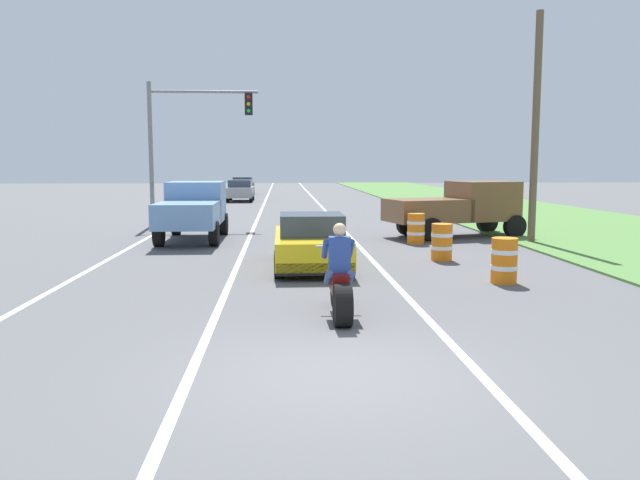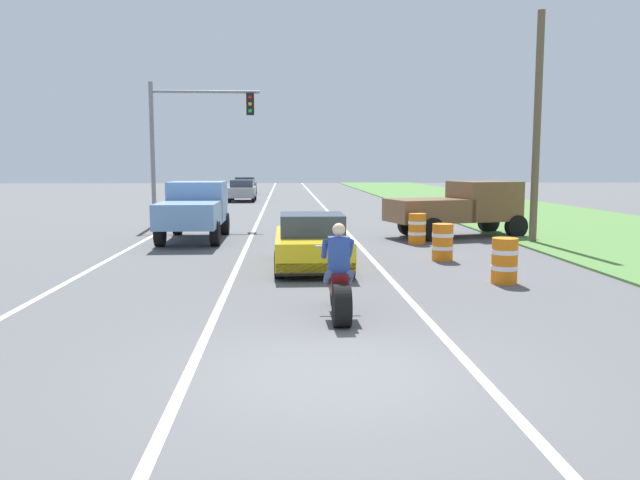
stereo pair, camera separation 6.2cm
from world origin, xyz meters
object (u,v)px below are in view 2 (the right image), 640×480
(motorcycle_with_rider, at_px, (339,283))
(construction_barrel_nearest, at_px, (504,261))
(distant_car_further_ahead, at_px, (245,186))
(sports_car_yellow, at_px, (312,243))
(pickup_truck_right_shoulder_brown, at_px, (461,206))
(construction_barrel_mid, at_px, (443,242))
(distant_car_far_ahead, at_px, (242,190))
(pickup_truck_left_lane_light_blue, at_px, (194,208))
(traffic_light_mast_near, at_px, (186,131))
(construction_barrel_far, at_px, (417,229))

(motorcycle_with_rider, bearing_deg, construction_barrel_nearest, 36.93)
(distant_car_further_ahead, bearing_deg, sports_car_yellow, -84.05)
(motorcycle_with_rider, relative_size, pickup_truck_right_shoulder_brown, 0.43)
(construction_barrel_mid, bearing_deg, distant_car_far_ahead, 104.42)
(sports_car_yellow, xyz_separation_m, distant_car_further_ahead, (-4.02, 38.52, 0.14))
(pickup_truck_left_lane_light_blue, height_order, traffic_light_mast_near, traffic_light_mast_near)
(pickup_truck_left_lane_light_blue, xyz_separation_m, pickup_truck_right_shoulder_brown, (9.40, 0.52, 0.00))
(construction_barrel_mid, bearing_deg, distant_car_further_ahead, 101.43)
(pickup_truck_right_shoulder_brown, relative_size, construction_barrel_mid, 5.14)
(pickup_truck_left_lane_light_blue, xyz_separation_m, distant_car_far_ahead, (0.13, 23.02, -0.33))
(motorcycle_with_rider, xyz_separation_m, construction_barrel_mid, (3.36, 6.27, -0.09))
(motorcycle_with_rider, bearing_deg, pickup_truck_left_lane_light_blue, 109.45)
(sports_car_yellow, relative_size, construction_barrel_far, 4.30)
(pickup_truck_right_shoulder_brown, xyz_separation_m, construction_barrel_mid, (-2.05, -5.56, -0.60))
(sports_car_yellow, distance_m, traffic_light_mast_near, 12.80)
(sports_car_yellow, bearing_deg, pickup_truck_right_shoulder_brown, 49.02)
(pickup_truck_left_lane_light_blue, relative_size, distant_car_further_ahead, 1.20)
(construction_barrel_nearest, xyz_separation_m, distant_car_far_ahead, (-7.75, 31.40, 0.27))
(pickup_truck_right_shoulder_brown, height_order, traffic_light_mast_near, traffic_light_mast_near)
(construction_barrel_nearest, bearing_deg, traffic_light_mast_near, 122.89)
(traffic_light_mast_near, distance_m, distant_car_far_ahead, 17.95)
(pickup_truck_right_shoulder_brown, bearing_deg, traffic_light_mast_near, 154.91)
(pickup_truck_left_lane_light_blue, relative_size, pickup_truck_right_shoulder_brown, 0.93)
(distant_car_far_ahead, bearing_deg, sports_car_yellow, -82.86)
(pickup_truck_left_lane_light_blue, bearing_deg, construction_barrel_far, -10.96)
(pickup_truck_left_lane_light_blue, height_order, distant_car_far_ahead, pickup_truck_left_lane_light_blue)
(pickup_truck_left_lane_light_blue, relative_size, construction_barrel_nearest, 4.80)
(motorcycle_with_rider, distance_m, distant_car_further_ahead, 44.06)
(traffic_light_mast_near, relative_size, construction_barrel_nearest, 6.00)
(pickup_truck_right_shoulder_brown, bearing_deg, sports_car_yellow, -130.98)
(construction_barrel_far, xyz_separation_m, distant_car_far_ahead, (-7.27, 24.46, 0.27))
(traffic_light_mast_near, bearing_deg, pickup_truck_left_lane_light_blue, -79.18)
(construction_barrel_nearest, relative_size, construction_barrel_mid, 1.00)
(motorcycle_with_rider, relative_size, distant_car_further_ahead, 0.55)
(construction_barrel_nearest, height_order, construction_barrel_mid, same)
(traffic_light_mast_near, bearing_deg, pickup_truck_right_shoulder_brown, -25.09)
(traffic_light_mast_near, bearing_deg, construction_barrel_mid, -51.25)
(pickup_truck_right_shoulder_brown, height_order, distant_car_further_ahead, pickup_truck_right_shoulder_brown)
(sports_car_yellow, height_order, construction_barrel_mid, sports_car_yellow)
(sports_car_yellow, relative_size, pickup_truck_left_lane_light_blue, 0.90)
(construction_barrel_nearest, xyz_separation_m, construction_barrel_mid, (-0.53, 3.34, 0.00))
(construction_barrel_nearest, bearing_deg, motorcycle_with_rider, -143.07)
(construction_barrel_far, bearing_deg, traffic_light_mast_near, 140.97)
(sports_car_yellow, height_order, distant_car_further_ahead, distant_car_further_ahead)
(motorcycle_with_rider, relative_size, construction_barrel_far, 2.21)
(sports_car_yellow, height_order, pickup_truck_right_shoulder_brown, pickup_truck_right_shoulder_brown)
(pickup_truck_left_lane_light_blue, bearing_deg, construction_barrel_mid, -34.43)
(construction_barrel_mid, relative_size, distant_car_further_ahead, 0.25)
(pickup_truck_left_lane_light_blue, xyz_separation_m, construction_barrel_mid, (7.35, -5.04, -0.60))
(construction_barrel_mid, bearing_deg, construction_barrel_nearest, -80.95)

